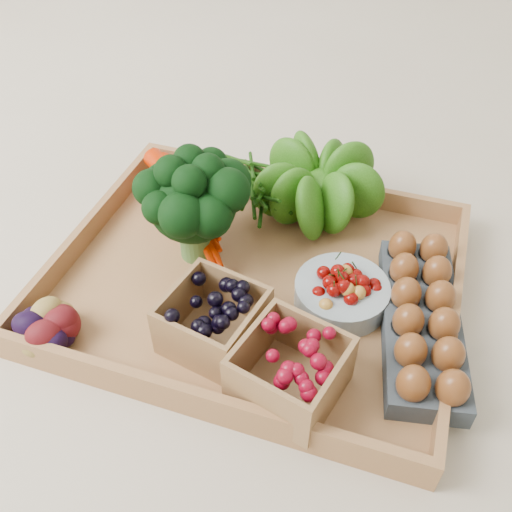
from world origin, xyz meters
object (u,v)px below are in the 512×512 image
(tray, at_px, (256,282))
(broccoli, at_px, (194,222))
(cherry_bowl, at_px, (341,294))
(egg_carton, at_px, (420,323))

(tray, distance_m, broccoli, 0.12)
(tray, height_order, cherry_bowl, cherry_bowl)
(tray, distance_m, egg_carton, 0.23)
(tray, bearing_deg, cherry_bowl, -2.40)
(cherry_bowl, bearing_deg, tray, 177.60)
(broccoli, relative_size, egg_carton, 0.58)
(cherry_bowl, height_order, egg_carton, cherry_bowl)
(tray, height_order, egg_carton, egg_carton)
(cherry_bowl, relative_size, egg_carton, 0.47)
(cherry_bowl, bearing_deg, broccoli, 173.05)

